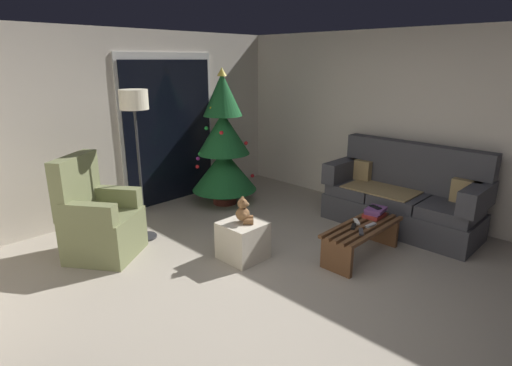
% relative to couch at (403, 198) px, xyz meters
% --- Properties ---
extents(ground_plane, '(7.00, 7.00, 0.00)m').
position_rel_couch_xyz_m(ground_plane, '(-2.32, 0.07, -0.40)').
color(ground_plane, '#9E9384').
extents(wall_back, '(5.72, 0.12, 2.50)m').
position_rel_couch_xyz_m(wall_back, '(-2.32, 3.13, 0.85)').
color(wall_back, beige).
rests_on(wall_back, ground).
extents(wall_right, '(0.12, 6.00, 2.50)m').
position_rel_couch_xyz_m(wall_right, '(0.54, 0.07, 0.85)').
color(wall_right, beige).
rests_on(wall_right, ground).
extents(patio_door_frame, '(1.60, 0.02, 2.20)m').
position_rel_couch_xyz_m(patio_door_frame, '(-1.43, 3.06, 0.70)').
color(patio_door_frame, silver).
rests_on(patio_door_frame, ground).
extents(patio_door_glass, '(1.50, 0.02, 2.10)m').
position_rel_couch_xyz_m(patio_door_glass, '(-1.43, 3.04, 0.65)').
color(patio_door_glass, black).
rests_on(patio_door_glass, ground).
extents(couch, '(0.78, 1.94, 1.08)m').
position_rel_couch_xyz_m(couch, '(0.00, 0.00, 0.00)').
color(couch, '#3D3D42').
rests_on(couch, ground).
extents(coffee_table, '(1.10, 0.40, 0.37)m').
position_rel_couch_xyz_m(coffee_table, '(-1.11, -0.07, -0.15)').
color(coffee_table, brown).
rests_on(coffee_table, ground).
extents(remote_white, '(0.14, 0.14, 0.02)m').
position_rel_couch_xyz_m(remote_white, '(-1.09, 0.02, -0.02)').
color(remote_white, silver).
rests_on(remote_white, coffee_table).
extents(remote_silver, '(0.16, 0.06, 0.02)m').
position_rel_couch_xyz_m(remote_silver, '(-1.07, -0.14, -0.02)').
color(remote_silver, '#ADADB2').
rests_on(remote_silver, coffee_table).
extents(remote_black, '(0.16, 0.10, 0.02)m').
position_rel_couch_xyz_m(remote_black, '(-1.23, -0.03, -0.02)').
color(remote_black, black).
rests_on(remote_black, coffee_table).
extents(remote_graphite, '(0.15, 0.12, 0.02)m').
position_rel_couch_xyz_m(remote_graphite, '(-1.30, -0.16, -0.02)').
color(remote_graphite, '#333338').
rests_on(remote_graphite, coffee_table).
extents(book_stack, '(0.28, 0.22, 0.10)m').
position_rel_couch_xyz_m(book_stack, '(-0.79, -0.03, 0.02)').
color(book_stack, '#A32D28').
rests_on(book_stack, coffee_table).
extents(cell_phone, '(0.11, 0.16, 0.01)m').
position_rel_couch_xyz_m(cell_phone, '(-0.77, -0.02, 0.08)').
color(cell_phone, black).
rests_on(cell_phone, book_stack).
extents(christmas_tree, '(0.96, 0.96, 2.00)m').
position_rel_couch_xyz_m(christmas_tree, '(-0.99, 2.34, 0.49)').
color(christmas_tree, '#4C1E19').
rests_on(christmas_tree, ground).
extents(armchair, '(0.95, 0.95, 1.13)m').
position_rel_couch_xyz_m(armchair, '(-3.10, 2.02, 0.00)').
color(armchair, olive).
rests_on(armchair, ground).
extents(floor_lamp, '(0.32, 0.32, 1.78)m').
position_rel_couch_xyz_m(floor_lamp, '(-2.52, 2.09, 1.11)').
color(floor_lamp, '#2D2D30').
rests_on(floor_lamp, ground).
extents(ottoman, '(0.44, 0.44, 0.42)m').
position_rel_couch_xyz_m(ottoman, '(-2.05, 0.84, -0.19)').
color(ottoman, beige).
rests_on(ottoman, ground).
extents(teddy_bear_chestnut, '(0.21, 0.21, 0.29)m').
position_rel_couch_xyz_m(teddy_bear_chestnut, '(-2.04, 0.84, 0.14)').
color(teddy_bear_chestnut, brown).
rests_on(teddy_bear_chestnut, ottoman).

